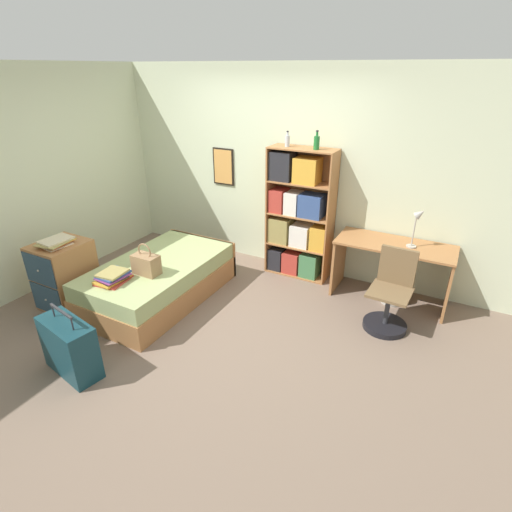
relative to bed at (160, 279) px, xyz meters
name	(u,v)px	position (x,y,z in m)	size (l,w,h in m)	color
ground_plane	(212,313)	(0.74, -0.02, -0.24)	(14.00, 14.00, 0.00)	#756051
wall_back	(275,171)	(0.74, 1.57, 1.06)	(10.00, 0.09, 2.60)	beige
wall_left	(54,177)	(-1.54, -0.02, 1.06)	(0.06, 10.00, 2.60)	beige
bed	(160,279)	(0.00, 0.00, 0.00)	(1.04, 1.82, 0.48)	#A36B3D
handbag	(146,264)	(0.10, -0.29, 0.36)	(0.29, 0.17, 0.36)	#93704C
book_stack_on_bed	(113,277)	(-0.09, -0.60, 0.29)	(0.32, 0.37, 0.11)	#B2382D
suitcase	(70,347)	(0.16, -1.40, 0.03)	(0.63, 0.36, 0.66)	#143842
dresser	(65,275)	(-0.85, -0.63, 0.15)	(0.51, 0.58, 0.77)	#A36B3D
magazine_pile_on_dresser	(56,242)	(-0.83, -0.66, 0.57)	(0.33, 0.38, 0.07)	beige
bookcase	(297,218)	(1.18, 1.35, 0.55)	(0.83, 0.34, 1.67)	#A36B3D
bottle_green	(287,141)	(1.01, 1.33, 1.50)	(0.06, 0.06, 0.18)	#B7BCC1
bottle_brown	(317,142)	(1.38, 1.32, 1.51)	(0.07, 0.07, 0.22)	#1E6B2D
desk	(393,260)	(2.43, 1.24, 0.28)	(1.30, 0.56, 0.72)	#A36B3D
desk_lamp	(418,221)	(2.62, 1.24, 0.80)	(0.15, 0.11, 0.47)	#ADA89E
desk_chair	(389,304)	(2.53, 0.67, 0.04)	(0.45, 0.45, 0.86)	black
waste_bin	(392,293)	(2.49, 1.19, -0.11)	(0.25, 0.25, 0.25)	#B7B2A8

